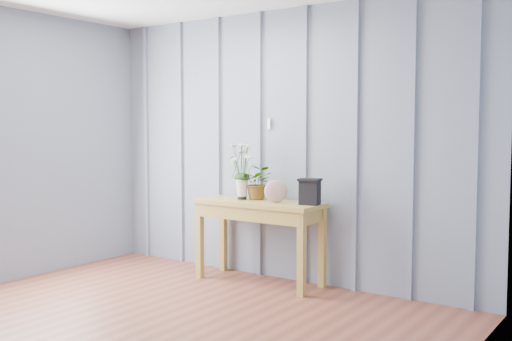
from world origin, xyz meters
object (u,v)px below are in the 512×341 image
Objects in this scene: daisy_vase at (242,163)px; felt_disc_vessel at (276,191)px; carved_box at (310,191)px; sideboard at (259,213)px.

daisy_vase is 0.46m from felt_disc_vessel.
daisy_vase is 2.61× the size of felt_disc_vessel.
carved_box is (0.70, 0.03, -0.22)m from daisy_vase.
sideboard is at bearing -176.61° from carved_box.
felt_disc_vessel is (0.39, -0.03, -0.23)m from daisy_vase.
sideboard is 0.49m from daisy_vase.
carved_box reaches higher than felt_disc_vessel.
daisy_vase is 0.74m from carved_box.
daisy_vase is 2.37× the size of carved_box.
sideboard is 5.29× the size of carved_box.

